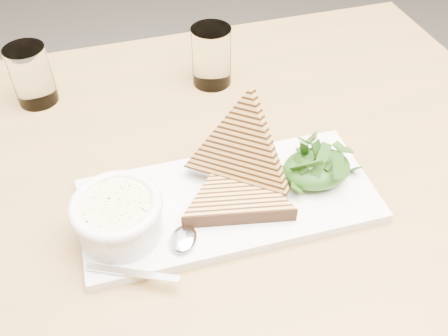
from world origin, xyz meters
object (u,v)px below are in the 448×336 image
object	(u,v)px
soup_bowl	(119,220)
glass_far	(211,56)
platter	(229,201)
glass_near	(32,75)
table_top	(129,220)

from	to	relation	value
soup_bowl	glass_far	distance (m)	0.36
platter	glass_near	xyz separation A→B (m)	(-0.22, 0.32, 0.04)
glass_near	glass_far	distance (m)	0.29
glass_near	platter	bearing A→B (deg)	-55.13
soup_bowl	glass_near	distance (m)	0.34
platter	glass_far	world-z (taller)	glass_far
glass_near	glass_far	xyz separation A→B (m)	(0.29, -0.04, 0.00)
table_top	glass_near	size ratio (longest dim) A/B	13.07
table_top	soup_bowl	distance (m)	0.07
table_top	platter	size ratio (longest dim) A/B	3.33
table_top	glass_near	xyz separation A→B (m)	(-0.09, 0.29, 0.07)
glass_far	table_top	bearing A→B (deg)	-128.93
glass_near	glass_far	size ratio (longest dim) A/B	0.97
platter	glass_far	xyz separation A→B (m)	(0.07, 0.28, 0.04)
soup_bowl	glass_far	world-z (taller)	glass_far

